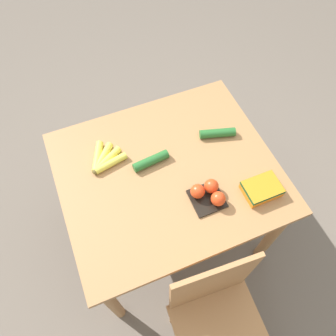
% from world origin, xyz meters
% --- Properties ---
extents(ground_plane, '(12.00, 12.00, 0.00)m').
position_xyz_m(ground_plane, '(0.00, 0.00, 0.00)').
color(ground_plane, '#665B51').
extents(dining_table, '(1.09, 0.94, 0.75)m').
position_xyz_m(dining_table, '(0.00, 0.00, 0.64)').
color(dining_table, '#9E7044').
rests_on(dining_table, ground_plane).
extents(chair, '(0.44, 0.42, 0.92)m').
position_xyz_m(chair, '(0.03, 0.69, 0.48)').
color(chair, '#A87547').
rests_on(chair, ground_plane).
extents(banana_bunch, '(0.19, 0.18, 0.04)m').
position_xyz_m(banana_bunch, '(0.28, -0.18, 0.77)').
color(banana_bunch, brown).
rests_on(banana_bunch, dining_table).
extents(tomato_pack, '(0.15, 0.15, 0.08)m').
position_xyz_m(tomato_pack, '(-0.12, 0.21, 0.79)').
color(tomato_pack, black).
rests_on(tomato_pack, dining_table).
extents(carrot_bag, '(0.17, 0.13, 0.05)m').
position_xyz_m(carrot_bag, '(-0.37, 0.28, 0.78)').
color(carrot_bag, orange).
rests_on(carrot_bag, dining_table).
extents(cucumber_near, '(0.19, 0.07, 0.05)m').
position_xyz_m(cucumber_near, '(0.06, -0.08, 0.77)').
color(cucumber_near, '#236028').
rests_on(cucumber_near, dining_table).
extents(cucumber_far, '(0.20, 0.10, 0.05)m').
position_xyz_m(cucumber_far, '(-0.33, -0.10, 0.77)').
color(cucumber_far, '#236028').
rests_on(cucumber_far, dining_table).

